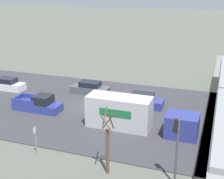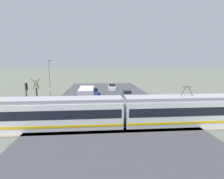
% 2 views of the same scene
% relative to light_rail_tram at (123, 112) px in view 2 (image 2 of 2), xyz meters
% --- Properties ---
extents(ground_plane, '(320.00, 320.00, 0.00)m').
position_rel_light_rail_tram_xyz_m(ground_plane, '(1.11, -14.82, -1.71)').
color(ground_plane, '#565B51').
extents(road_surface, '(19.47, 50.66, 0.08)m').
position_rel_light_rail_tram_xyz_m(road_surface, '(1.11, -14.82, -1.67)').
color(road_surface, '#38383D').
rests_on(road_surface, ground).
extents(rail_bed, '(66.14, 4.40, 0.22)m').
position_rel_light_rail_tram_xyz_m(rail_bed, '(1.11, 0.00, -1.67)').
color(rail_bed, gray).
rests_on(rail_bed, ground).
extents(light_rail_tram, '(29.65, 2.76, 4.50)m').
position_rel_light_rail_tram_xyz_m(light_rail_tram, '(0.00, 0.00, 0.00)').
color(light_rail_tram, silver).
rests_on(light_rail_tram, ground).
extents(box_truck, '(2.41, 10.30, 3.01)m').
position_rel_light_rail_tram_xyz_m(box_truck, '(4.84, -8.38, -0.25)').
color(box_truck, navy).
rests_on(box_truck, ground).
extents(pickup_truck, '(1.98, 5.23, 1.76)m').
position_rel_light_rail_tram_xyz_m(pickup_truck, '(3.90, -19.25, -0.97)').
color(pickup_truck, navy).
rests_on(pickup_truck, ground).
extents(sedan_car_0, '(1.81, 4.70, 1.52)m').
position_rel_light_rail_tram_xyz_m(sedan_car_0, '(-1.00, -9.08, -1.01)').
color(sedan_car_0, navy).
rests_on(sedan_car_0, ground).
extents(sedan_car_1, '(1.86, 4.76, 1.49)m').
position_rel_light_rail_tram_xyz_m(sedan_car_1, '(-3.13, -16.29, -1.02)').
color(sedan_car_1, '#4C5156').
rests_on(sedan_car_1, ground).
extents(sedan_car_2, '(1.73, 4.46, 1.53)m').
position_rel_light_rail_tram_xyz_m(sedan_car_2, '(-0.88, -26.88, -1.00)').
color(sedan_car_2, silver).
rests_on(sedan_car_2, ground).
extents(traffic_light_pole, '(0.28, 0.47, 4.77)m').
position_rel_light_rail_tram_xyz_m(traffic_light_pole, '(12.07, -3.46, 1.41)').
color(traffic_light_pole, '#47474C').
rests_on(traffic_light_pole, ground).
extents(street_tree, '(1.17, 0.97, 4.94)m').
position_rel_light_rail_tram_xyz_m(street_tree, '(12.39, -8.12, 0.53)').
color(street_tree, brown).
rests_on(street_tree, ground).
extents(street_lamp_near_crossing, '(0.36, 1.95, 7.83)m').
position_rel_light_rail_tram_xyz_m(street_lamp_near_crossing, '(13.37, -19.61, 2.82)').
color(street_lamp_near_crossing, gray).
rests_on(street_lamp_near_crossing, ground).
extents(no_parking_sign, '(0.32, 0.08, 2.45)m').
position_rel_light_rail_tram_xyz_m(no_parking_sign, '(12.01, -14.28, -0.23)').
color(no_parking_sign, gray).
rests_on(no_parking_sign, ground).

